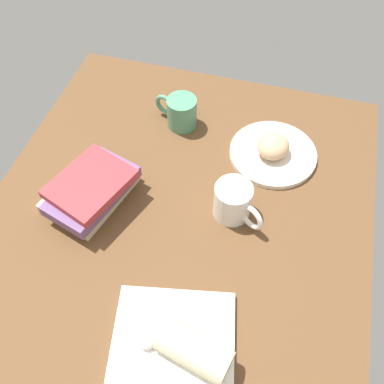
% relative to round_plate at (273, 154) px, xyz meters
% --- Properties ---
extents(dining_table, '(1.10, 0.90, 0.04)m').
position_rel_round_plate_xyz_m(dining_table, '(-0.28, 0.19, -0.03)').
color(dining_table, brown).
rests_on(dining_table, ground).
extents(round_plate, '(0.23, 0.23, 0.01)m').
position_rel_round_plate_xyz_m(round_plate, '(0.00, 0.00, 0.00)').
color(round_plate, silver).
rests_on(round_plate, dining_table).
extents(scone_pastry, '(0.11, 0.11, 0.05)m').
position_rel_round_plate_xyz_m(scone_pastry, '(-0.01, 0.00, 0.03)').
color(scone_pastry, tan).
rests_on(scone_pastry, round_plate).
extents(square_plate, '(0.28, 0.28, 0.02)m').
position_rel_round_plate_xyz_m(square_plate, '(-0.54, 0.10, 0.00)').
color(square_plate, white).
rests_on(square_plate, dining_table).
extents(sauce_cup, '(0.05, 0.05, 0.02)m').
position_rel_round_plate_xyz_m(sauce_cup, '(-0.54, 0.16, 0.02)').
color(sauce_cup, silver).
rests_on(sauce_cup, square_plate).
extents(breakfast_wrap, '(0.10, 0.15, 0.07)m').
position_rel_round_plate_xyz_m(breakfast_wrap, '(-0.55, 0.06, 0.04)').
color(breakfast_wrap, beige).
rests_on(breakfast_wrap, square_plate).
extents(book_stack, '(0.26, 0.21, 0.09)m').
position_rel_round_plate_xyz_m(book_stack, '(-0.26, 0.39, 0.03)').
color(book_stack, beige).
rests_on(book_stack, dining_table).
extents(coffee_mug, '(0.10, 0.12, 0.09)m').
position_rel_round_plate_xyz_m(coffee_mug, '(-0.20, 0.06, 0.04)').
color(coffee_mug, white).
rests_on(coffee_mug, dining_table).
extents(second_mug, '(0.08, 0.12, 0.09)m').
position_rel_round_plate_xyz_m(second_mug, '(0.05, 0.26, 0.04)').
color(second_mug, '#4C8C6B').
rests_on(second_mug, dining_table).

